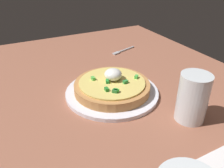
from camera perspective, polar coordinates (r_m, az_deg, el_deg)
The scene contains 5 objects.
dining_table at distance 60.19cm, azimuth 8.32°, elevation -5.83°, with size 124.65×75.38×3.21cm, color #975A44.
plate at distance 61.94cm, azimuth 0.00°, elevation -2.02°, with size 24.72×24.72×1.02cm, color white.
pizza at distance 60.96cm, azimuth 0.02°, elevation -0.38°, with size 20.03×20.03×5.77cm.
cup_far at distance 53.53cm, azimuth 19.22°, elevation -3.68°, with size 6.69×6.69×11.16cm.
fork at distance 89.82cm, azimuth 2.50°, elevation 8.16°, with size 4.35×11.12×0.50cm.
Camera 1 is at (39.26, -29.86, 36.09)cm, focal length 37.01 mm.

